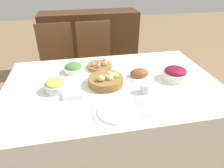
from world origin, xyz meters
name	(u,v)px	position (x,y,z in m)	size (l,w,h in m)	color
ground_plane	(113,147)	(0.00, 0.00, 0.00)	(12.00, 12.00, 0.00)	#937551
dining_table	(113,118)	(0.00, 0.00, 0.38)	(1.73, 1.13, 0.75)	silver
chair_far_left	(58,65)	(-0.50, 0.94, 0.53)	(0.43, 0.43, 1.01)	brown
chair_far_center	(96,62)	(-0.03, 0.94, 0.53)	(0.43, 0.43, 1.01)	brown
sideboard	(90,43)	(-0.02, 1.80, 0.49)	(1.51, 0.44, 0.98)	#4C2D19
bread_basket	(106,80)	(-0.06, -0.01, 0.79)	(0.28, 0.28, 0.11)	olive
egg_basket	(100,66)	(-0.06, 0.29, 0.78)	(0.23, 0.23, 0.08)	olive
ham_platter	(139,74)	(0.24, 0.06, 0.78)	(0.24, 0.17, 0.08)	white
pineapple_bowl	(55,85)	(-0.45, -0.03, 0.80)	(0.17, 0.17, 0.09)	silver
green_salad_bowl	(74,68)	(-0.31, 0.26, 0.79)	(0.17, 0.17, 0.08)	white
beet_salad_bowl	(175,74)	(0.52, -0.04, 0.81)	(0.21, 0.21, 0.11)	white
dinner_plate	(117,111)	(-0.05, -0.38, 0.76)	(0.26, 0.26, 0.01)	white
fork	(93,114)	(-0.20, -0.38, 0.76)	(0.02, 0.19, 0.00)	silver
knife	(140,109)	(0.11, -0.38, 0.76)	(0.02, 0.19, 0.00)	silver
spoon	(145,108)	(0.14, -0.38, 0.76)	(0.02, 0.19, 0.00)	silver
drinking_cup	(145,88)	(0.21, -0.19, 0.79)	(0.08, 0.08, 0.07)	silver
butter_dish	(73,95)	(-0.33, -0.15, 0.77)	(0.14, 0.09, 0.03)	white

